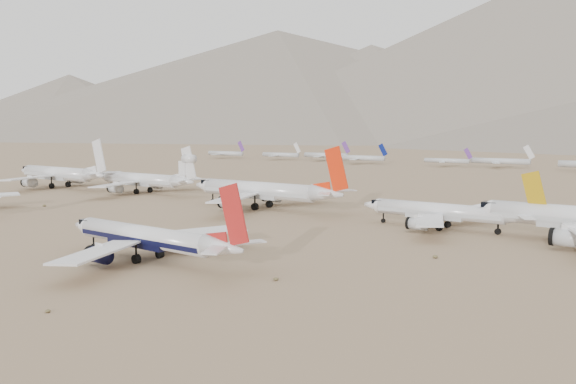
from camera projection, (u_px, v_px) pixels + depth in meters
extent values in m
plane|color=#80664A|center=(161.00, 261.00, 99.18)|extent=(7000.00, 7000.00, 0.00)
cylinder|color=white|center=(143.00, 236.00, 99.60)|extent=(31.65, 3.74, 3.74)
cube|color=black|center=(143.00, 238.00, 99.65)|extent=(31.01, 3.80, 0.84)
sphere|color=white|center=(90.00, 227.00, 108.99)|extent=(3.74, 3.74, 3.74)
cube|color=black|center=(88.00, 221.00, 109.21)|extent=(2.62, 2.43, 0.94)
cone|color=white|center=(224.00, 248.00, 87.98)|extent=(7.91, 3.74, 3.74)
cube|color=white|center=(97.00, 252.00, 89.36)|extent=(12.22, 19.26, 0.59)
cube|color=white|center=(215.00, 250.00, 84.11)|extent=(5.02, 6.57, 0.22)
cylinder|color=black|center=(100.00, 255.00, 94.69)|extent=(4.40, 2.69, 2.69)
cube|color=white|center=(198.00, 232.00, 107.09)|extent=(12.22, 19.26, 0.59)
cube|color=white|center=(246.00, 242.00, 89.92)|extent=(5.02, 6.57, 0.22)
cylinder|color=black|center=(170.00, 241.00, 107.10)|extent=(4.40, 2.69, 2.69)
cube|color=red|center=(234.00, 215.00, 86.09)|extent=(6.00, 0.30, 9.88)
cylinder|color=black|center=(94.00, 246.00, 108.83)|extent=(1.12, 0.47, 1.12)
cylinder|color=black|center=(136.00, 259.00, 97.11)|extent=(1.57, 0.94, 1.57)
cylinder|color=black|center=(160.00, 254.00, 101.29)|extent=(1.57, 0.94, 1.57)
sphere|color=white|center=(493.00, 210.00, 124.67)|extent=(4.66, 4.66, 4.66)
cube|color=black|center=(490.00, 204.00, 124.95)|extent=(3.26, 3.03, 1.17)
cylinder|color=silver|center=(569.00, 238.00, 107.26)|extent=(5.34, 3.36, 3.36)
cylinder|color=black|center=(498.00, 231.00, 124.48)|extent=(1.40, 0.58, 1.40)
cylinder|color=white|center=(439.00, 211.00, 131.66)|extent=(30.53, 3.71, 3.71)
cube|color=silver|center=(439.00, 213.00, 131.71)|extent=(29.92, 3.77, 0.83)
sphere|color=white|center=(380.00, 206.00, 140.71)|extent=(3.71, 3.71, 3.71)
cube|color=black|center=(378.00, 201.00, 140.93)|extent=(2.60, 2.41, 0.93)
cone|color=white|center=(523.00, 217.00, 120.44)|extent=(7.63, 3.71, 3.71)
cube|color=white|center=(430.00, 220.00, 121.74)|extent=(11.79, 18.58, 0.57)
cube|color=white|center=(526.00, 217.00, 116.70)|extent=(4.85, 6.34, 0.22)
cylinder|color=silver|center=(418.00, 224.00, 126.88)|extent=(4.24, 2.67, 2.67)
cube|color=white|center=(464.00, 209.00, 138.92)|extent=(11.79, 18.58, 0.57)
cube|color=white|center=(535.00, 213.00, 122.33)|extent=(4.85, 6.34, 0.22)
cylinder|color=silver|center=(443.00, 216.00, 138.94)|extent=(4.24, 2.67, 2.67)
cube|color=gold|center=(535.00, 193.00, 118.62)|extent=(5.79, 0.30, 9.53)
cylinder|color=black|center=(383.00, 221.00, 140.56)|extent=(1.11, 0.46, 1.11)
cylinder|color=black|center=(439.00, 227.00, 129.20)|extent=(1.56, 0.93, 1.56)
cylinder|color=black|center=(447.00, 224.00, 133.35)|extent=(1.56, 0.93, 1.56)
cylinder|color=white|center=(258.00, 190.00, 166.77)|extent=(39.69, 4.85, 4.85)
cube|color=silver|center=(258.00, 192.00, 166.83)|extent=(38.90, 4.92, 1.09)
sphere|color=white|center=(210.00, 186.00, 178.53)|extent=(4.85, 4.85, 4.85)
cube|color=black|center=(208.00, 182.00, 178.82)|extent=(3.40, 3.15, 1.21)
cone|color=white|center=(327.00, 194.00, 152.18)|extent=(9.92, 4.85, 4.85)
cube|color=white|center=(234.00, 198.00, 153.86)|extent=(15.33, 24.16, 0.75)
cube|color=white|center=(324.00, 194.00, 147.31)|extent=(6.30, 8.24, 0.29)
cylinder|color=silver|center=(230.00, 203.00, 160.55)|extent=(5.51, 3.49, 3.49)
cube|color=white|center=(294.00, 189.00, 176.22)|extent=(15.33, 24.16, 0.75)
cube|color=white|center=(342.00, 191.00, 154.64)|extent=(6.30, 8.24, 0.29)
cylinder|color=silver|center=(272.00, 196.00, 176.25)|extent=(5.51, 3.49, 3.49)
cube|color=red|center=(336.00, 169.00, 149.82)|extent=(7.52, 0.39, 12.39)
cylinder|color=black|center=(213.00, 201.00, 178.33)|extent=(1.46, 0.61, 1.46)
cylinder|color=black|center=(255.00, 207.00, 163.56)|extent=(2.04, 1.21, 2.04)
cylinder|color=black|center=(269.00, 204.00, 168.98)|extent=(2.04, 1.21, 2.04)
cylinder|color=white|center=(140.00, 179.00, 208.63)|extent=(37.82, 4.53, 4.53)
cube|color=silver|center=(140.00, 181.00, 208.69)|extent=(37.06, 4.60, 1.02)
sphere|color=white|center=(109.00, 177.00, 219.84)|extent=(4.53, 4.53, 4.53)
cube|color=black|center=(108.00, 174.00, 220.11)|extent=(3.17, 2.94, 1.13)
cone|color=white|center=(184.00, 182.00, 194.73)|extent=(9.45, 4.53, 4.53)
cube|color=white|center=(115.00, 184.00, 196.37)|extent=(14.61, 23.02, 0.70)
cube|color=white|center=(178.00, 181.00, 190.10)|extent=(6.00, 7.85, 0.27)
cylinder|color=silver|center=(116.00, 188.00, 202.73)|extent=(5.25, 3.26, 3.26)
cube|color=white|center=(173.00, 179.00, 217.59)|extent=(14.61, 23.02, 0.70)
cube|color=white|center=(196.00, 179.00, 197.06)|extent=(6.00, 7.85, 0.27)
cylinder|color=silver|center=(156.00, 185.00, 217.61)|extent=(5.25, 3.26, 3.26)
cube|color=white|center=(189.00, 163.00, 192.48)|extent=(7.17, 0.36, 11.81)
cylinder|color=white|center=(189.00, 159.00, 192.17)|extent=(4.73, 2.93, 2.93)
cylinder|color=black|center=(111.00, 188.00, 219.65)|extent=(1.36, 0.57, 1.36)
cylinder|color=black|center=(136.00, 192.00, 205.61)|extent=(1.90, 1.13, 1.90)
cylinder|color=black|center=(150.00, 190.00, 210.67)|extent=(1.90, 1.13, 1.90)
cylinder|color=white|center=(57.00, 173.00, 229.26)|extent=(42.12, 5.17, 5.17)
cube|color=silver|center=(57.00, 175.00, 229.33)|extent=(41.27, 5.25, 1.16)
sphere|color=white|center=(30.00, 171.00, 241.74)|extent=(5.17, 5.17, 5.17)
cube|color=black|center=(29.00, 168.00, 242.05)|extent=(3.62, 3.36, 1.29)
cone|color=white|center=(95.00, 175.00, 213.78)|extent=(10.53, 5.17, 5.17)
cube|color=white|center=(26.00, 178.00, 215.56)|extent=(16.27, 25.63, 0.80)
cube|color=white|center=(87.00, 174.00, 208.61)|extent=(6.69, 8.74, 0.31)
cylinder|color=silver|center=(30.00, 183.00, 222.65)|extent=(5.85, 3.73, 3.73)
cube|color=white|center=(94.00, 174.00, 239.30)|extent=(16.27, 25.63, 0.80)
cube|color=white|center=(109.00, 173.00, 216.39)|extent=(6.69, 8.74, 0.31)
cylinder|color=silver|center=(77.00, 179.00, 239.33)|extent=(5.85, 3.73, 3.73)
cube|color=white|center=(99.00, 156.00, 211.27)|extent=(7.98, 0.41, 13.15)
cylinder|color=black|center=(32.00, 183.00, 241.53)|extent=(1.55, 0.65, 1.55)
cylinder|color=black|center=(52.00, 186.00, 225.85)|extent=(2.17, 1.29, 2.17)
cylinder|color=black|center=(68.00, 185.00, 231.63)|extent=(2.17, 1.29, 2.17)
cylinder|color=silver|center=(225.00, 153.00, 484.67)|extent=(38.19, 3.77, 3.77)
cube|color=#683699|center=(241.00, 146.00, 473.34)|extent=(7.61, 0.38, 9.58)
cube|color=silver|center=(218.00, 154.00, 476.84)|extent=(10.06, 17.58, 0.38)
cube|color=silver|center=(233.00, 154.00, 492.62)|extent=(10.06, 17.58, 0.38)
cylinder|color=silver|center=(280.00, 155.00, 458.35)|extent=(35.50, 3.51, 3.51)
cube|color=white|center=(297.00, 148.00, 447.82)|extent=(7.07, 0.35, 8.90)
cube|color=silver|center=(274.00, 156.00, 451.07)|extent=(9.35, 16.34, 0.35)
cube|color=silver|center=(287.00, 155.00, 465.74)|extent=(9.35, 16.34, 0.35)
cylinder|color=silver|center=(326.00, 155.00, 443.97)|extent=(39.28, 3.88, 3.88)
cube|color=#683699|center=(346.00, 147.00, 432.31)|extent=(7.82, 0.39, 9.85)
cube|color=silver|center=(319.00, 156.00, 435.91)|extent=(10.35, 18.08, 0.39)
cube|color=silver|center=(332.00, 156.00, 452.14)|extent=(10.35, 18.08, 0.39)
cylinder|color=silver|center=(361.00, 158.00, 401.11)|extent=(36.67, 3.62, 3.62)
cube|color=navy|center=(383.00, 150.00, 390.23)|extent=(7.30, 0.36, 9.20)
cube|color=silver|center=(354.00, 159.00, 393.59)|extent=(9.66, 16.88, 0.36)
cube|color=silver|center=(367.00, 158.00, 408.74)|extent=(9.66, 16.88, 0.36)
cylinder|color=silver|center=(447.00, 161.00, 368.93)|extent=(30.12, 2.98, 2.98)
cube|color=#683699|center=(468.00, 154.00, 360.00)|extent=(6.00, 0.30, 7.55)
cube|color=silver|center=(442.00, 162.00, 362.76)|extent=(7.93, 13.86, 0.30)
cube|color=silver|center=(451.00, 161.00, 375.20)|extent=(7.93, 13.86, 0.30)
cylinder|color=silver|center=(500.00, 161.00, 357.34)|extent=(36.67, 3.62, 3.62)
cube|color=white|center=(529.00, 152.00, 346.45)|extent=(7.30, 0.36, 9.20)
cube|color=silver|center=(495.00, 163.00, 349.82)|extent=(9.66, 16.88, 0.36)
cube|color=silver|center=(504.00, 161.00, 364.97)|extent=(9.66, 16.88, 0.36)
cone|color=slate|center=(70.00, 106.00, 2924.74)|extent=(2048.00, 2048.00, 320.00)
cone|color=slate|center=(140.00, 107.00, 2425.11)|extent=(1456.00, 1456.00, 260.00)
cone|color=slate|center=(278.00, 85.00, 2220.50)|extent=(3024.00, 3024.00, 420.00)
cone|color=slate|center=(370.00, 92.00, 1802.73)|extent=(1800.00, 1800.00, 300.00)
cone|color=slate|center=(548.00, 57.00, 1601.00)|extent=(2444.00, 2444.00, 470.00)
cone|color=slate|center=(116.00, 121.00, 1860.16)|extent=(1080.00, 1080.00, 120.00)
cone|color=slate|center=(317.00, 122.00, 1387.18)|extent=(855.00, 855.00, 95.00)
ellipsoid|color=brown|center=(44.00, 205.00, 171.37)|extent=(1.12, 1.12, 0.62)
ellipsoid|color=brown|center=(122.00, 230.00, 128.67)|extent=(0.98, 0.98, 0.54)
ellipsoid|color=brown|center=(48.00, 311.00, 70.70)|extent=(0.70, 0.70, 0.39)
ellipsoid|color=brown|center=(276.00, 279.00, 85.97)|extent=(0.84, 0.84, 0.46)
ellipsoid|color=brown|center=(435.00, 257.00, 101.23)|extent=(0.98, 0.98, 0.54)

